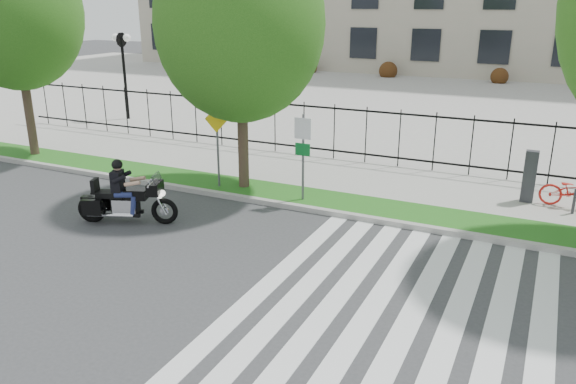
% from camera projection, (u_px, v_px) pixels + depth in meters
% --- Properties ---
extents(ground, '(120.00, 120.00, 0.00)m').
position_uv_depth(ground, '(187.00, 261.00, 12.78)').
color(ground, '#353638').
rests_on(ground, ground).
extents(curb, '(60.00, 0.20, 0.15)m').
position_uv_depth(curb, '(270.00, 203.00, 16.26)').
color(curb, '#9C9992').
rests_on(curb, ground).
extents(grass_verge, '(60.00, 1.50, 0.15)m').
position_uv_depth(grass_verge, '(283.00, 194.00, 16.99)').
color(grass_verge, '#1D5B16').
rests_on(grass_verge, ground).
extents(sidewalk, '(60.00, 3.50, 0.15)m').
position_uv_depth(sidewalk, '(315.00, 173.00, 19.12)').
color(sidewalk, gray).
rests_on(sidewalk, ground).
extents(plaza, '(80.00, 34.00, 0.10)m').
position_uv_depth(plaza, '(427.00, 98.00, 34.13)').
color(plaza, gray).
rests_on(plaza, ground).
extents(crosswalk_stripes, '(5.70, 8.00, 0.01)m').
position_uv_depth(crosswalk_stripes, '(394.00, 307.00, 10.81)').
color(crosswalk_stripes, silver).
rests_on(crosswalk_stripes, ground).
extents(iron_fence, '(30.00, 0.06, 2.00)m').
position_uv_depth(iron_fence, '(334.00, 132.00, 20.27)').
color(iron_fence, black).
rests_on(iron_fence, sidewalk).
extents(lamp_post_left, '(1.06, 0.70, 4.25)m').
position_uv_depth(lamp_post_left, '(123.00, 55.00, 26.92)').
color(lamp_post_left, black).
rests_on(lamp_post_left, ground).
extents(street_tree_0, '(4.67, 4.67, 7.77)m').
position_uv_depth(street_tree_0, '(14.00, 13.00, 19.61)').
color(street_tree_0, '#3E2C22').
rests_on(street_tree_0, grass_verge).
extents(street_tree_1, '(4.91, 4.91, 7.69)m').
position_uv_depth(street_tree_1, '(240.00, 24.00, 15.95)').
color(street_tree_1, '#3E2C22').
rests_on(street_tree_1, grass_verge).
extents(sign_pole_regulatory, '(0.50, 0.09, 2.50)m').
position_uv_depth(sign_pole_regulatory, '(303.00, 146.00, 15.80)').
color(sign_pole_regulatory, '#59595B').
rests_on(sign_pole_regulatory, grass_verge).
extents(sign_pole_warning, '(0.78, 0.09, 2.49)m').
position_uv_depth(sign_pole_warning, '(217.00, 136.00, 16.97)').
color(sign_pole_warning, '#59595B').
rests_on(sign_pole_warning, grass_verge).
extents(motorcycle_rider, '(2.60, 1.36, 2.10)m').
position_uv_depth(motorcycle_rider, '(126.00, 198.00, 14.77)').
color(motorcycle_rider, black).
rests_on(motorcycle_rider, ground).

